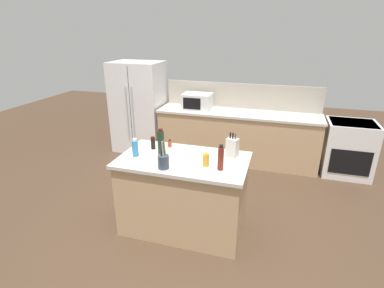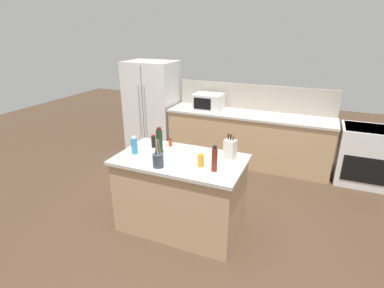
% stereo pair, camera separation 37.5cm
% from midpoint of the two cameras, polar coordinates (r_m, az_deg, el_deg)
% --- Properties ---
extents(ground_plane, '(14.00, 14.00, 0.00)m').
position_cam_midpoint_polar(ground_plane, '(3.94, 0.76, -15.33)').
color(ground_plane, '#473323').
extents(back_counter_run, '(2.90, 0.66, 0.94)m').
position_cam_midpoint_polar(back_counter_run, '(5.54, 12.37, 0.95)').
color(back_counter_run, tan).
rests_on(back_counter_run, ground_plane).
extents(wall_backsplash, '(2.86, 0.03, 0.46)m').
position_cam_midpoint_polar(wall_backsplash, '(5.64, 13.57, 8.64)').
color(wall_backsplash, '#B2A899').
rests_on(wall_backsplash, back_counter_run).
extents(kitchen_island, '(1.49, 0.87, 0.94)m').
position_cam_midpoint_polar(kitchen_island, '(3.68, 0.80, -9.43)').
color(kitchen_island, tan).
rests_on(kitchen_island, ground_plane).
extents(refrigerator, '(0.96, 0.75, 1.75)m').
position_cam_midpoint_polar(refrigerator, '(6.10, -5.80, 7.22)').
color(refrigerator, white).
rests_on(refrigerator, ground_plane).
extents(range_oven, '(0.76, 0.65, 0.92)m').
position_cam_midpoint_polar(range_oven, '(5.55, 31.60, -1.85)').
color(range_oven, white).
rests_on(range_oven, ground_plane).
extents(microwave, '(0.52, 0.39, 0.29)m').
position_cam_midpoint_polar(microwave, '(5.54, 5.09, 8.01)').
color(microwave, white).
rests_on(microwave, back_counter_run).
extents(knife_block, '(0.15, 0.13, 0.29)m').
position_cam_midpoint_polar(knife_block, '(3.48, 10.35, -0.98)').
color(knife_block, beige).
rests_on(knife_block, kitchen_island).
extents(utensil_crock, '(0.12, 0.12, 0.32)m').
position_cam_midpoint_polar(utensil_crock, '(3.23, -3.20, -3.11)').
color(utensil_crock, '#333D4C').
rests_on(utensil_crock, kitchen_island).
extents(spice_jar_paprika, '(0.05, 0.05, 0.10)m').
position_cam_midpoint_polar(spice_jar_paprika, '(3.80, -1.33, 0.21)').
color(spice_jar_paprika, '#B73D1E').
rests_on(spice_jar_paprika, kitchen_island).
extents(vinegar_bottle, '(0.06, 0.06, 0.28)m').
position_cam_midpoint_polar(vinegar_bottle, '(3.14, 7.72, -2.97)').
color(vinegar_bottle, maroon).
rests_on(vinegar_bottle, kitchen_island).
extents(wine_bottle, '(0.08, 0.08, 0.33)m').
position_cam_midpoint_polar(wine_bottle, '(3.53, -3.23, 0.42)').
color(wine_bottle, black).
rests_on(wine_bottle, kitchen_island).
extents(soy_sauce_bottle, '(0.06, 0.06, 0.17)m').
position_cam_midpoint_polar(soy_sauce_bottle, '(3.76, -4.54, 0.47)').
color(soy_sauce_bottle, black).
rests_on(soy_sauce_bottle, kitchen_island).
extents(salt_shaker, '(0.05, 0.05, 0.11)m').
position_cam_midpoint_polar(salt_shaker, '(3.71, -7.78, -0.42)').
color(salt_shaker, silver).
rests_on(salt_shaker, kitchen_island).
extents(honey_jar, '(0.07, 0.07, 0.15)m').
position_cam_midpoint_polar(honey_jar, '(3.25, 4.98, -3.17)').
color(honey_jar, gold).
rests_on(honey_jar, kitchen_island).
extents(dish_soap_bottle, '(0.07, 0.07, 0.22)m').
position_cam_midpoint_polar(dish_soap_bottle, '(3.59, -8.04, -0.36)').
color(dish_soap_bottle, '#3384BC').
rests_on(dish_soap_bottle, kitchen_island).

